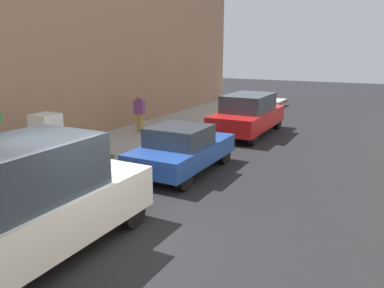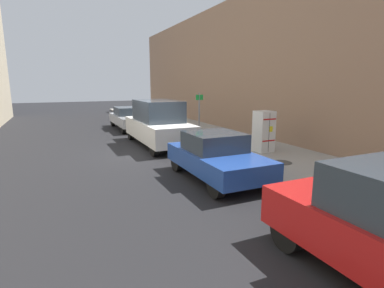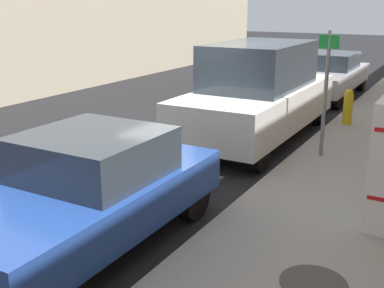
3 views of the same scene
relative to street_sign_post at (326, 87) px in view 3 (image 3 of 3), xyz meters
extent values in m
plane|color=black|center=(2.57, 0.21, -1.45)|extent=(80.00, 80.00, 0.00)
cylinder|color=#47443F|center=(-1.10, 4.40, -1.30)|extent=(0.70, 0.70, 0.02)
cylinder|color=slate|center=(0.00, 0.00, -0.15)|extent=(0.07, 0.07, 2.32)
cube|color=#198C33|center=(0.00, 0.02, 0.81)|extent=(0.36, 0.02, 0.24)
cylinder|color=gold|center=(0.11, -2.76, -0.95)|extent=(0.22, 0.22, 0.72)
sphere|color=gold|center=(0.11, -2.76, -0.57)|extent=(0.20, 0.20, 0.20)
cube|color=silver|center=(1.68, -6.74, -0.84)|extent=(1.86, 4.67, 0.55)
cube|color=#2D3842|center=(1.68, -6.97, -0.31)|extent=(1.64, 1.96, 0.50)
cylinder|color=black|center=(0.88, -5.00, -1.11)|extent=(0.22, 0.69, 0.69)
cylinder|color=black|center=(2.48, -5.00, -1.11)|extent=(0.22, 0.69, 0.69)
cylinder|color=black|center=(0.88, -8.48, -1.11)|extent=(0.22, 0.69, 0.69)
cylinder|color=black|center=(2.48, -8.48, -1.11)|extent=(0.22, 0.69, 0.69)
cube|color=silver|center=(1.68, -0.97, -0.71)|extent=(1.93, 5.19, 0.85)
cube|color=#2D3842|center=(1.68, -0.97, 0.19)|extent=(1.70, 2.86, 0.95)
cylinder|color=black|center=(0.84, 1.06, -1.13)|extent=(0.22, 0.64, 0.64)
cylinder|color=black|center=(2.51, 1.06, -1.13)|extent=(0.22, 0.64, 0.64)
cylinder|color=black|center=(0.84, -2.99, -1.13)|extent=(0.22, 0.64, 0.64)
cylinder|color=black|center=(2.51, -2.99, -1.13)|extent=(0.22, 0.64, 0.64)
cube|color=#23479E|center=(1.68, 4.70, -0.86)|extent=(1.79, 3.81, 0.55)
cube|color=#2D3842|center=(1.68, 4.50, -0.31)|extent=(1.58, 1.60, 0.55)
cylinder|color=black|center=(0.91, 3.36, -1.13)|extent=(0.22, 0.65, 0.65)
cylinder|color=black|center=(2.44, 3.36, -1.13)|extent=(0.22, 0.65, 0.65)
camera|label=1|loc=(6.90, -4.66, 2.11)|focal=35.00mm
camera|label=2|loc=(6.01, 12.36, 1.42)|focal=28.00mm
camera|label=3|loc=(-2.15, 8.82, 1.49)|focal=45.00mm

